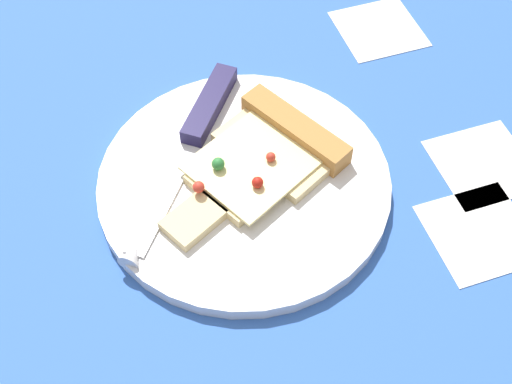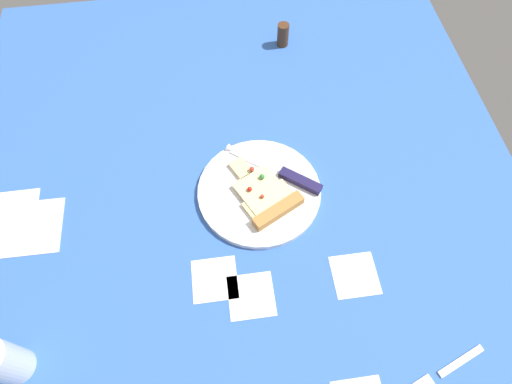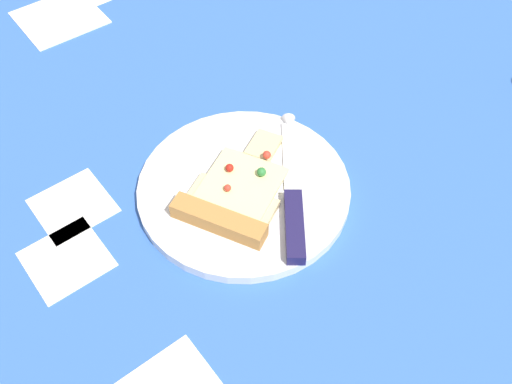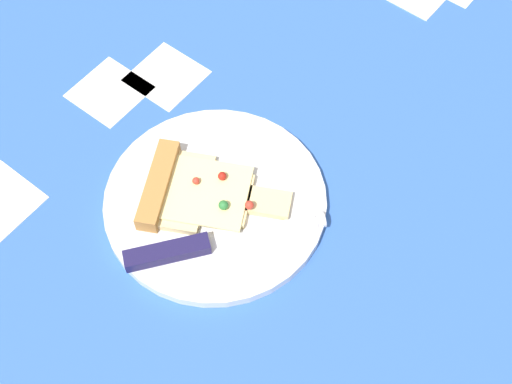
% 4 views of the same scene
% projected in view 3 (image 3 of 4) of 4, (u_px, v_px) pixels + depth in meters
% --- Properties ---
extents(ground_plane, '(1.27, 1.27, 0.03)m').
position_uv_depth(ground_plane, '(283.00, 152.00, 0.83)').
color(ground_plane, '#3360B7').
rests_on(ground_plane, ground).
extents(plate, '(0.27, 0.27, 0.01)m').
position_uv_depth(plate, '(244.00, 189.00, 0.76)').
color(plate, silver).
rests_on(plate, ground_plane).
extents(pizza_slice, '(0.15, 0.19, 0.02)m').
position_uv_depth(pizza_slice, '(235.00, 196.00, 0.74)').
color(pizza_slice, beige).
rests_on(pizza_slice, plate).
extents(knife, '(0.20, 0.16, 0.02)m').
position_uv_depth(knife, '(293.00, 197.00, 0.74)').
color(knife, silver).
rests_on(knife, plate).
extents(napkin, '(0.13, 0.13, 0.00)m').
position_uv_depth(napkin, '(59.00, 17.00, 1.00)').
color(napkin, white).
rests_on(napkin, ground_plane).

